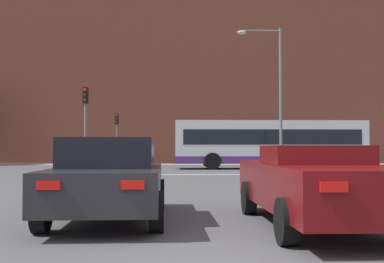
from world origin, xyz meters
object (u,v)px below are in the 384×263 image
(traffic_light_far_left, at_px, (117,130))
(pedestrian_waiting, at_px, (255,152))
(car_saloon_left, at_px, (110,178))
(car_roadster_right, at_px, (317,183))
(traffic_light_near_left, at_px, (85,116))
(street_lamp_junction, at_px, (273,84))
(bus_crossing_lead, at_px, (269,143))

(traffic_light_far_left, relative_size, pedestrian_waiting, 2.33)
(pedestrian_waiting, bearing_deg, car_saloon_left, -110.04)
(car_roadster_right, bearing_deg, traffic_light_near_left, 112.39)
(car_roadster_right, distance_m, street_lamp_junction, 18.64)
(pedestrian_waiting, bearing_deg, bus_crossing_lead, -98.34)
(car_saloon_left, height_order, pedestrian_waiting, pedestrian_waiting)
(bus_crossing_lead, bearing_deg, pedestrian_waiting, -2.53)
(bus_crossing_lead, height_order, pedestrian_waiting, bus_crossing_lead)
(car_roadster_right, bearing_deg, street_lamp_junction, 79.83)
(car_roadster_right, height_order, pedestrian_waiting, pedestrian_waiting)
(traffic_light_near_left, distance_m, street_lamp_junction, 10.16)
(car_saloon_left, xyz_separation_m, pedestrian_waiting, (7.19, 28.35, 0.22))
(pedestrian_waiting, bearing_deg, street_lamp_junction, -99.75)
(car_saloon_left, relative_size, street_lamp_junction, 0.58)
(bus_crossing_lead, relative_size, traffic_light_near_left, 2.70)
(car_roadster_right, distance_m, traffic_light_near_left, 17.38)
(car_saloon_left, relative_size, car_roadster_right, 0.91)
(bus_crossing_lead, relative_size, street_lamp_junction, 1.48)
(pedestrian_waiting, bearing_deg, traffic_light_near_left, -133.99)
(bus_crossing_lead, relative_size, traffic_light_far_left, 2.98)
(car_saloon_left, xyz_separation_m, traffic_light_near_left, (-3.33, 14.98, 2.12))
(bus_crossing_lead, xyz_separation_m, pedestrian_waiting, (0.34, 7.64, -0.60))
(car_saloon_left, height_order, traffic_light_far_left, traffic_light_far_left)
(car_roadster_right, xyz_separation_m, pedestrian_waiting, (3.66, 29.19, 0.27))
(car_saloon_left, relative_size, traffic_light_far_left, 1.16)
(car_roadster_right, bearing_deg, car_saloon_left, 165.55)
(street_lamp_junction, bearing_deg, pedestrian_waiting, 86.05)
(bus_crossing_lead, xyz_separation_m, traffic_light_near_left, (-10.18, -5.73, 1.30))
(traffic_light_near_left, distance_m, pedestrian_waiting, 17.12)
(car_saloon_left, height_order, bus_crossing_lead, bus_crossing_lead)
(car_saloon_left, bearing_deg, pedestrian_waiting, 74.32)
(car_saloon_left, bearing_deg, traffic_light_far_left, 95.55)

